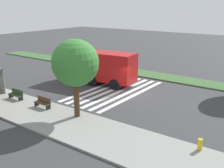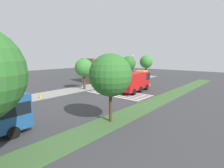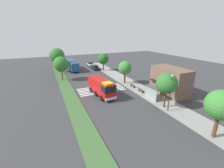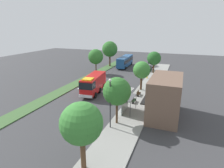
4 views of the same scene
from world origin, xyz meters
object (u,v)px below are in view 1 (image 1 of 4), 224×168
at_px(fire_truck, 95,65).
at_px(fire_hydrant, 200,144).
at_px(bench_near_shelter, 16,94).
at_px(bench_west_of_shelter, 43,102).
at_px(sidewalk_tree_west, 75,63).

distance_m(fire_truck, fire_hydrant, 16.74).
height_order(bench_near_shelter, fire_hydrant, bench_near_shelter).
xyz_separation_m(bench_near_shelter, bench_west_of_shelter, (-3.67, 0.00, 0.00)).
distance_m(bench_near_shelter, sidewalk_tree_west, 8.18).
bearing_deg(bench_west_of_shelter, bench_near_shelter, 0.00).
height_order(fire_truck, bench_west_of_shelter, fire_truck).
distance_m(bench_near_shelter, bench_west_of_shelter, 3.67).
height_order(sidewalk_tree_west, fire_hydrant, sidewalk_tree_west).
height_order(fire_truck, bench_near_shelter, fire_truck).
bearing_deg(sidewalk_tree_west, bench_west_of_shelter, 5.00).
bearing_deg(fire_hydrant, bench_west_of_shelter, 3.57).
distance_m(fire_truck, sidewalk_tree_west, 10.21).
relative_size(bench_near_shelter, bench_west_of_shelter, 1.00).
relative_size(fire_truck, bench_west_of_shelter, 5.64).
relative_size(sidewalk_tree_west, fire_hydrant, 8.56).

